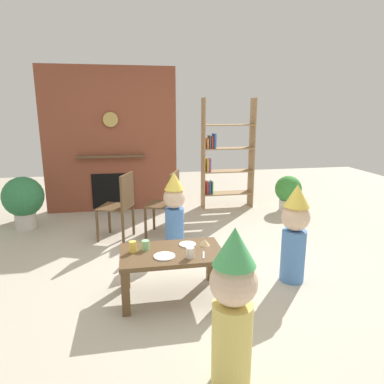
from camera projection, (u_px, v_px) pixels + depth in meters
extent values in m
plane|color=#BCB29E|center=(185.00, 271.00, 3.78)|extent=(12.00, 12.00, 0.00)
cube|color=brown|center=(111.00, 140.00, 5.84)|extent=(2.20, 0.18, 2.40)
cube|color=black|center=(113.00, 191.00, 5.95)|extent=(0.70, 0.02, 0.60)
cube|color=brown|center=(111.00, 156.00, 5.77)|extent=(1.10, 0.10, 0.04)
cylinder|color=tan|center=(111.00, 119.00, 5.65)|extent=(0.24, 0.04, 0.24)
cube|color=#9E7A51|center=(203.00, 155.00, 5.98)|extent=(0.02, 0.28, 1.90)
cube|color=#9E7A51|center=(252.00, 154.00, 6.13)|extent=(0.02, 0.28, 1.90)
cube|color=#9E7A51|center=(227.00, 193.00, 6.22)|extent=(0.86, 0.28, 0.02)
cube|color=#9E7A51|center=(227.00, 171.00, 6.13)|extent=(0.86, 0.28, 0.02)
cube|color=#9E7A51|center=(228.00, 148.00, 6.03)|extent=(0.86, 0.28, 0.02)
cube|color=#9E7A51|center=(228.00, 125.00, 5.94)|extent=(0.86, 0.28, 0.02)
cube|color=#B23333|center=(207.00, 187.00, 6.13)|extent=(0.04, 0.20, 0.22)
cube|color=#3359A5|center=(209.00, 188.00, 6.14)|extent=(0.03, 0.20, 0.21)
cube|color=#3F8C4C|center=(211.00, 187.00, 6.14)|extent=(0.02, 0.20, 0.22)
cube|color=gold|center=(207.00, 165.00, 6.03)|extent=(0.04, 0.20, 0.23)
cube|color=#8C4C99|center=(209.00, 165.00, 6.04)|extent=(0.03, 0.20, 0.22)
cube|color=#D87F3F|center=(207.00, 143.00, 5.95)|extent=(0.03, 0.20, 0.17)
cube|color=#4C4C51|center=(209.00, 142.00, 5.95)|extent=(0.02, 0.20, 0.22)
cube|color=#B23333|center=(211.00, 142.00, 5.96)|extent=(0.02, 0.20, 0.20)
cube|color=#3359A5|center=(214.00, 141.00, 5.96)|extent=(0.04, 0.20, 0.25)
cube|color=brown|center=(172.00, 253.00, 3.19)|extent=(0.94, 0.58, 0.04)
cube|color=brown|center=(126.00, 293.00, 2.93)|extent=(0.07, 0.07, 0.41)
cube|color=brown|center=(223.00, 284.00, 3.08)|extent=(0.07, 0.07, 0.41)
cube|color=brown|center=(126.00, 268.00, 3.40)|extent=(0.07, 0.07, 0.41)
cube|color=brown|center=(210.00, 261.00, 3.55)|extent=(0.07, 0.07, 0.41)
cylinder|color=#8CD18C|center=(146.00, 245.00, 3.22)|extent=(0.07, 0.07, 0.09)
cylinder|color=#F2CC4C|center=(133.00, 247.00, 3.16)|extent=(0.07, 0.07, 0.10)
cylinder|color=silver|center=(190.00, 253.00, 3.04)|extent=(0.07, 0.07, 0.10)
cylinder|color=white|center=(188.00, 244.00, 3.34)|extent=(0.16, 0.16, 0.01)
cylinder|color=white|center=(164.00, 256.00, 3.07)|extent=(0.19, 0.19, 0.01)
cone|color=#EAC68C|center=(205.00, 242.00, 3.33)|extent=(0.10, 0.10, 0.06)
cube|color=silver|center=(204.00, 255.00, 3.10)|extent=(0.05, 0.15, 0.01)
cylinder|color=#E0CC66|center=(232.00, 344.00, 2.18)|extent=(0.25, 0.25, 0.57)
sphere|color=beige|center=(234.00, 282.00, 2.07)|extent=(0.29, 0.29, 0.29)
cone|color=#4CB766|center=(235.00, 246.00, 2.02)|extent=(0.26, 0.26, 0.23)
cylinder|color=#4C7FC6|center=(293.00, 256.00, 3.52)|extent=(0.24, 0.24, 0.54)
sphere|color=beige|center=(296.00, 217.00, 3.43)|extent=(0.28, 0.28, 0.28)
cone|color=#F2D14C|center=(297.00, 196.00, 3.37)|extent=(0.25, 0.25, 0.22)
cylinder|color=#4C7FC6|center=(175.00, 228.00, 4.35)|extent=(0.23, 0.23, 0.52)
sphere|color=beige|center=(174.00, 198.00, 4.26)|extent=(0.27, 0.27, 0.27)
cone|color=#F2D14C|center=(174.00, 181.00, 4.21)|extent=(0.24, 0.24, 0.22)
cube|color=brown|center=(115.00, 207.00, 4.64)|extent=(0.52, 0.52, 0.02)
cube|color=brown|center=(127.00, 191.00, 4.55)|extent=(0.18, 0.38, 0.45)
cylinder|color=brown|center=(109.00, 218.00, 4.90)|extent=(0.04, 0.04, 0.43)
cylinder|color=brown|center=(97.00, 226.00, 4.56)|extent=(0.04, 0.04, 0.43)
cylinder|color=brown|center=(133.00, 220.00, 4.83)|extent=(0.04, 0.04, 0.43)
cylinder|color=brown|center=(123.00, 228.00, 4.49)|extent=(0.04, 0.04, 0.43)
cube|color=brown|center=(162.00, 205.00, 4.77)|extent=(0.52, 0.52, 0.02)
cube|color=brown|center=(175.00, 188.00, 4.67)|extent=(0.18, 0.38, 0.45)
cylinder|color=brown|center=(154.00, 216.00, 5.03)|extent=(0.04, 0.04, 0.43)
cylinder|color=brown|center=(146.00, 223.00, 4.68)|extent=(0.04, 0.04, 0.43)
cylinder|color=brown|center=(178.00, 217.00, 4.95)|extent=(0.04, 0.04, 0.43)
cylinder|color=brown|center=(171.00, 225.00, 4.61)|extent=(0.04, 0.04, 0.43)
cylinder|color=beige|center=(287.00, 205.00, 6.02)|extent=(0.28, 0.28, 0.19)
sphere|color=#398C36|center=(288.00, 189.00, 5.95)|extent=(0.45, 0.45, 0.45)
cylinder|color=beige|center=(26.00, 220.00, 5.12)|extent=(0.30, 0.30, 0.23)
sphere|color=#2F7947|center=(23.00, 197.00, 5.04)|extent=(0.58, 0.58, 0.58)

